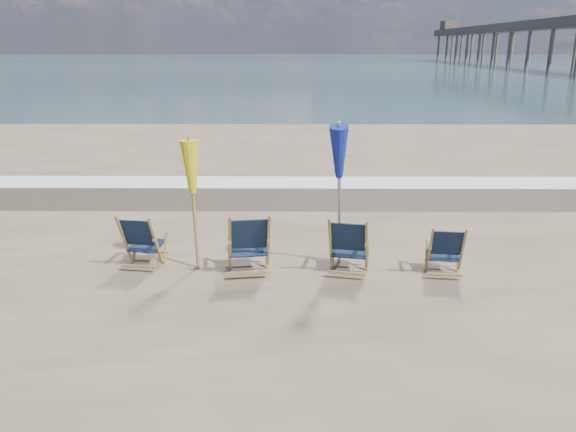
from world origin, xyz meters
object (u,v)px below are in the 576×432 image
Objects in this scene: umbrella_yellow at (192,174)px; fishing_pier at (572,37)px; beach_chair_2 at (366,248)px; beach_chair_3 at (462,252)px; beach_chair_1 at (268,244)px; umbrella_blue at (341,154)px; beach_chair_0 at (155,243)px.

fishing_pier is at bearing 61.17° from umbrella_yellow.
beach_chair_3 is (1.50, -0.00, -0.07)m from beach_chair_2.
beach_chair_2 is at bearing 168.27° from beach_chair_1.
beach_chair_1 is 1.23× the size of beach_chair_3.
fishing_pier is at bearing -109.01° from beach_chair_3.
beach_chair_2 is at bearing -116.98° from fishing_pier.
umbrella_blue is 0.02× the size of fishing_pier.
beach_chair_3 is 0.36× the size of umbrella_blue.
beach_chair_1 is 0.52× the size of umbrella_yellow.
beach_chair_0 is at bearing -168.15° from umbrella_yellow.
beach_chair_0 reaches higher than beach_chair_3.
beach_chair_2 is at bearing -48.13° from umbrella_blue.
umbrella_yellow is at bearing -179.06° from umbrella_blue.
beach_chair_1 is at bearing -117.97° from fishing_pier.
umbrella_blue is at bearing -6.39° from beach_chair_3.
beach_chair_1 is (1.84, -0.19, 0.06)m from beach_chair_0.
fishing_pier reaches higher than beach_chair_2.
beach_chair_0 is 1.85m from beach_chair_1.
beach_chair_0 is at bearing -14.38° from beach_chair_1.
beach_chair_3 is 80.48m from fishing_pier.
fishing_pier is (39.52, 71.80, 3.07)m from umbrella_yellow.
beach_chair_0 is 82.48m from fishing_pier.
beach_chair_1 is 0.44× the size of umbrella_blue.
beach_chair_2 is 1.50m from beach_chair_3.
beach_chair_3 is (3.04, -0.09, -0.10)m from beach_chair_1.
umbrella_blue reaches higher than beach_chair_2.
fishing_pier is at bearing -126.42° from beach_chair_1.
umbrella_blue is (2.98, 0.17, 1.42)m from beach_chair_0.
umbrella_yellow reaches higher than beach_chair_3.
umbrella_blue is at bearing -36.43° from beach_chair_2.
beach_chair_3 is at bearing -168.42° from beach_chair_2.
beach_chair_2 is 0.41× the size of umbrella_blue.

